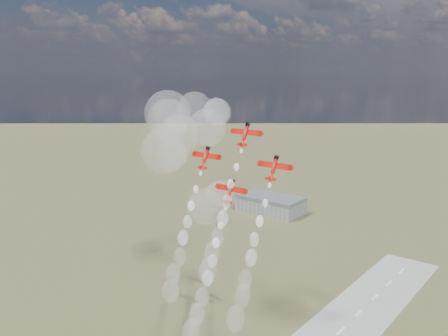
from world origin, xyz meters
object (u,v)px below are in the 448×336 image
Objects in this scene: plane_lead at (245,134)px; plane_slot at (230,191)px; plane_right at (274,168)px; hangar at (271,204)px; plane_left at (205,157)px.

plane_lead is 1.00× the size of plane_slot.
plane_right is 17.60m from plane_slot.
plane_slot reaches higher than hangar.
plane_lead is at bearing 16.24° from plane_left.
plane_slot is (102.15, -185.99, 65.06)m from hangar.
plane_left is (87.73, -181.79, 74.24)m from hangar.
plane_lead reaches higher than plane_left.
plane_left is at bearing 180.00° from plane_right.
plane_lead is at bearing -60.09° from hangar.
plane_left and plane_right have the same top height.
plane_lead is at bearing 90.00° from plane_slot.
plane_lead reaches higher than plane_right.
plane_right is (116.57, -181.79, 74.24)m from hangar.
plane_left is at bearing -64.24° from hangar.
plane_lead is at bearing 163.76° from plane_right.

